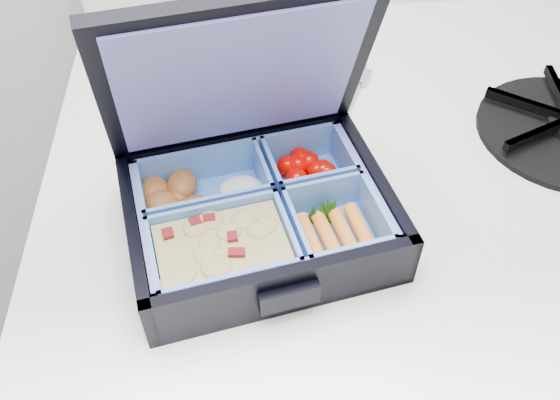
{
  "coord_description": "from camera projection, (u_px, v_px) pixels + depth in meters",
  "views": [
    {
      "loc": [
        -0.22,
        1.19,
        1.38
      ],
      "look_at": [
        -0.19,
        1.54,
        1.01
      ],
      "focal_mm": 38.0,
      "sensor_mm": 36.0,
      "label": 1
    }
  ],
  "objects": [
    {
      "name": "burner_grate_rear",
      "position": [
        184.0,
        54.0,
        0.7
      ],
      "size": [
        0.21,
        0.21,
        0.02
      ],
      "primitive_type": "cylinder",
      "rotation": [
        0.0,
        0.0,
        -0.21
      ],
      "color": "black",
      "rests_on": "stove"
    },
    {
      "name": "stove",
      "position": [
        337.0,
        361.0,
        0.97
      ],
      "size": [
        0.65,
        0.65,
        0.98
      ],
      "primitive_type": null,
      "color": "white",
      "rests_on": "floor"
    },
    {
      "name": "fork",
      "position": [
        337.0,
        123.0,
        0.62
      ],
      "size": [
        0.1,
        0.18,
        0.01
      ],
      "primitive_type": null,
      "rotation": [
        0.0,
        0.0,
        -0.46
      ],
      "color": "#B2B5C7",
      "rests_on": "stove"
    },
    {
      "name": "bento_box",
      "position": [
        259.0,
        215.0,
        0.5
      ],
      "size": [
        0.25,
        0.21,
        0.05
      ],
      "primitive_type": null,
      "rotation": [
        0.0,
        0.0,
        0.2
      ],
      "color": "black",
      "rests_on": "stove"
    }
  ]
}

